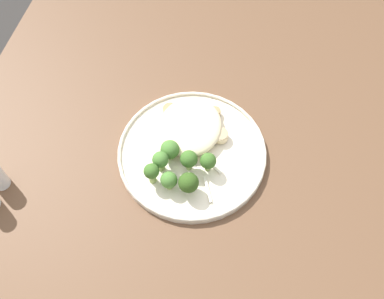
{
  "coord_description": "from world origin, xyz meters",
  "views": [
    {
      "loc": [
        -0.44,
        -0.07,
        1.48
      ],
      "look_at": [
        -0.03,
        0.02,
        0.76
      ],
      "focal_mm": 40.34,
      "sensor_mm": 36.0,
      "label": 1
    }
  ],
  "objects": [
    {
      "name": "seared_scallop_tilted_round",
      "position": [
        0.05,
        0.08,
        0.76
      ],
      "size": [
        0.03,
        0.03,
        0.01
      ],
      "color": "#DBB77A",
      "rests_on": "dinner_plate"
    },
    {
      "name": "broccoli_floret_beside_noodles",
      "position": [
        -0.05,
        0.06,
        0.78
      ],
      "size": [
        0.04,
        0.04,
        0.05
      ],
      "color": "#89A356",
      "rests_on": "dinner_plate"
    },
    {
      "name": "broccoli_floret_tall_stalk",
      "position": [
        -0.11,
        0.04,
        0.78
      ],
      "size": [
        0.03,
        0.03,
        0.04
      ],
      "color": "#89A356",
      "rests_on": "dinner_plate"
    },
    {
      "name": "seared_scallop_right_edge",
      "position": [
        0.04,
        0.04,
        0.76
      ],
      "size": [
        0.02,
        0.02,
        0.01
      ],
      "color": "beige",
      "rests_on": "dinner_plate"
    },
    {
      "name": "onion_sliver_pale_crescent",
      "position": [
        -0.1,
        -0.03,
        0.75
      ],
      "size": [
        0.05,
        0.03,
        0.0
      ],
      "primitive_type": "cube",
      "rotation": [
        0.0,
        0.0,
        3.57
      ],
      "color": "silver",
      "rests_on": "dinner_plate"
    },
    {
      "name": "broccoli_floret_right_tilted",
      "position": [
        -0.06,
        0.02,
        0.78
      ],
      "size": [
        0.03,
        0.03,
        0.05
      ],
      "color": "#89A356",
      "rests_on": "dinner_plate"
    },
    {
      "name": "onion_sliver_short_strip",
      "position": [
        -0.05,
        -0.03,
        0.75
      ],
      "size": [
        0.03,
        0.04,
        0.0
      ],
      "primitive_type": "cube",
      "rotation": [
        0.0,
        0.0,
        4.12
      ],
      "color": "silver",
      "rests_on": "dinner_plate"
    },
    {
      "name": "wooden_dining_table",
      "position": [
        0.0,
        0.0,
        0.66
      ],
      "size": [
        1.4,
        1.0,
        0.74
      ],
      "color": "brown",
      "rests_on": "ground"
    },
    {
      "name": "ground",
      "position": [
        0.0,
        0.0,
        0.0
      ],
      "size": [
        6.0,
        6.0,
        0.0
      ],
      "primitive_type": "plane",
      "color": "#2D2B28"
    },
    {
      "name": "broccoli_floret_left_leaning",
      "position": [
        -0.06,
        -0.02,
        0.78
      ],
      "size": [
        0.03,
        0.03,
        0.05
      ],
      "color": "#89A356",
      "rests_on": "dinner_plate"
    },
    {
      "name": "seared_scallop_half_hidden",
      "position": [
        0.03,
        0.07,
        0.76
      ],
      "size": [
        0.04,
        0.04,
        0.01
      ],
      "color": "#DBB77A",
      "rests_on": "dinner_plate"
    },
    {
      "name": "seared_scallop_front_small",
      "position": [
        0.02,
        0.05,
        0.76
      ],
      "size": [
        0.03,
        0.03,
        0.01
      ],
      "color": "#DBB77A",
      "rests_on": "dinner_plate"
    },
    {
      "name": "noodle_bed",
      "position": [
        0.02,
        0.03,
        0.77
      ],
      "size": [
        0.14,
        0.12,
        0.04
      ],
      "color": "beige",
      "rests_on": "dinner_plate"
    },
    {
      "name": "seared_scallop_center_golden",
      "position": [
        0.07,
        -0.01,
        0.76
      ],
      "size": [
        0.02,
        0.02,
        0.01
      ],
      "color": "#DBB77A",
      "rests_on": "dinner_plate"
    },
    {
      "name": "seared_scallop_tiny_bay",
      "position": [
        0.01,
        -0.03,
        0.76
      ],
      "size": [
        0.03,
        0.03,
        0.02
      ],
      "color": "beige",
      "rests_on": "dinner_plate"
    },
    {
      "name": "dinner_plate",
      "position": [
        -0.03,
        0.02,
        0.75
      ],
      "size": [
        0.29,
        0.29,
        0.02
      ],
      "color": "beige",
      "rests_on": "wooden_dining_table"
    },
    {
      "name": "broccoli_floret_near_rim",
      "position": [
        -0.1,
        0.08,
        0.78
      ],
      "size": [
        0.03,
        0.03,
        0.05
      ],
      "color": "#89A356",
      "rests_on": "dinner_plate"
    },
    {
      "name": "broccoli_floret_small_sprig",
      "position": [
        -0.11,
        0.01,
        0.78
      ],
      "size": [
        0.04,
        0.04,
        0.05
      ],
      "color": "#7A994C",
      "rests_on": "dinner_plate"
    },
    {
      "name": "broccoli_floret_split_head",
      "position": [
        -0.08,
        0.07,
        0.78
      ],
      "size": [
        0.03,
        0.03,
        0.05
      ],
      "color": "#7A994C",
      "rests_on": "dinner_plate"
    },
    {
      "name": "seared_scallop_left_edge",
      "position": [
        0.02,
        0.01,
        0.76
      ],
      "size": [
        0.03,
        0.03,
        0.02
      ],
      "color": "#DBB77A",
      "rests_on": "dinner_plate"
    }
  ]
}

